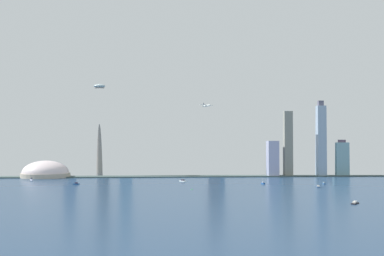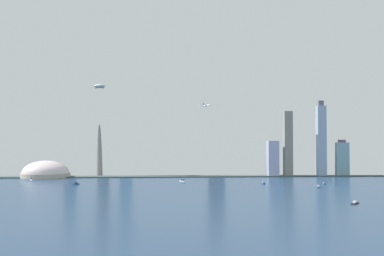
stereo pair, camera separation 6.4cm
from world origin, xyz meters
TOP-DOWN VIEW (x-y plane):
  - ground_plane at (0.00, 0.00)m, footprint 6000.00×6000.00m
  - waterfront_pier at (0.00, 529.75)m, footprint 852.83×40.94m
  - observation_tower at (-201.56, 572.22)m, footprint 32.73×32.73m
  - stadium_dome at (-304.99, 529.49)m, footprint 97.70×97.70m
  - skyscraper_0 at (-267.52, 594.39)m, footprint 24.69×12.40m
  - skyscraper_1 at (56.52, 605.04)m, footprint 25.71×24.76m
  - skyscraper_2 at (161.03, 528.08)m, footprint 22.24×24.72m
  - skyscraper_3 at (309.84, 534.88)m, footprint 28.00×26.22m
  - skyscraper_4 at (314.22, 595.30)m, footprint 15.73×24.02m
  - skyscraper_5 at (194.42, 531.49)m, footprint 17.75×17.45m
  - skyscraper_6 at (-200.40, 637.17)m, footprint 20.57×26.62m
  - skyscraper_7 at (263.59, 528.33)m, footprint 18.47×25.36m
  - skyscraper_8 at (42.55, 572.52)m, footprint 25.79×22.02m
  - skyscraper_9 at (277.48, 566.23)m, footprint 12.13×27.25m
  - skyscraper_10 at (-149.66, 626.68)m, footprint 27.60×16.90m
  - skyscraper_11 at (193.81, 619.88)m, footprint 17.43×25.95m
  - boat_0 at (-312.06, 450.35)m, footprint 6.06×6.41m
  - boat_1 at (-213.80, 354.19)m, footprint 10.36×5.21m
  - boat_2 at (-33.62, 406.69)m, footprint 13.02×16.11m
  - boat_3 at (170.99, 275.50)m, footprint 9.24×17.90m
  - boat_4 at (201.11, 334.77)m, footprint 3.03×10.18m
  - boat_5 at (98.59, 342.04)m, footprint 5.07×9.98m
  - boat_6 at (143.70, 74.99)m, footprint 14.23×16.23m
  - channel_buoy_0 at (-28.02, 254.43)m, footprint 1.63×1.63m
  - airplane at (21.68, 523.33)m, footprint 29.57×27.77m

SIDE VIEW (x-z plane):
  - ground_plane at x=0.00m, z-range 0.00..0.00m
  - channel_buoy_0 at x=-28.02m, z-range 0.00..1.69m
  - waterfront_pier at x=0.00m, z-range 0.00..2.06m
  - boat_6 at x=143.70m, z-range -0.43..2.62m
  - boat_3 at x=170.99m, z-range -0.48..2.90m
  - boat_4 at x=201.11m, z-range -0.44..2.95m
  - boat_2 at x=-33.62m, z-range -0.57..3.40m
  - boat_1 at x=-213.80m, z-range -0.53..3.40m
  - boat_5 at x=98.59m, z-range -3.17..6.29m
  - boat_0 at x=-312.06m, z-range -0.68..4.27m
  - stadium_dome at x=-304.99m, z-range -17.08..33.37m
  - skyscraper_4 at x=314.22m, z-range -1.43..55.78m
  - skyscraper_3 at x=309.84m, z-range -1.79..74.91m
  - skyscraper_2 at x=161.03m, z-range 0.00..74.14m
  - skyscraper_9 at x=277.48m, z-range 0.00..93.81m
  - skyscraper_0 at x=-267.52m, z-range -3.55..117.38m
  - skyscraper_1 at x=56.52m, z-range -3.15..124.41m
  - skyscraper_8 at x=42.55m, z-range -3.58..133.61m
  - skyscraper_11 at x=193.81m, z-range -1.39..137.16m
  - skyscraper_5 at x=194.42m, z-range 0.00..136.71m
  - skyscraper_7 at x=263.59m, z-range -3.41..155.53m
  - skyscraper_6 at x=-200.40m, z-range -10.83..171.18m
  - skyscraper_10 at x=-149.66m, z-range -5.20..174.93m
  - observation_tower at x=-201.56m, z-range -19.44..275.47m
  - airplane at x=21.68m, z-range 143.28..151.29m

